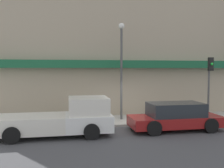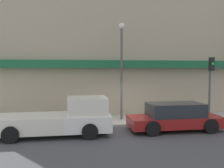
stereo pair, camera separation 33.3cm
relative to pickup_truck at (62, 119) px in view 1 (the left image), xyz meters
name	(u,v)px [view 1 (the left image)]	position (x,y,z in m)	size (l,w,h in m)	color
ground_plane	(130,126)	(3.68, 1.22, -0.81)	(80.00, 80.00, 0.00)	#424244
sidewalk	(124,120)	(3.68, 2.69, -0.74)	(36.00, 2.94, 0.12)	#ADA89E
building	(115,53)	(3.70, 5.64, 3.59)	(19.80, 3.80, 9.77)	tan
pickup_truck	(62,119)	(0.00, 0.00, 0.00)	(5.55, 2.23, 1.83)	white
parked_car	(175,117)	(5.84, 0.00, -0.09)	(4.85, 2.03, 1.44)	maroon
fire_hydrant	(78,118)	(0.87, 1.94, -0.36)	(0.19, 0.19, 0.65)	yellow
street_lamp	(121,60)	(3.54, 2.71, 2.96)	(0.36, 0.36, 5.87)	#4C4C4C
traffic_light	(210,77)	(8.75, 1.58, 1.92)	(0.28, 0.42, 3.79)	#4C4C4C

